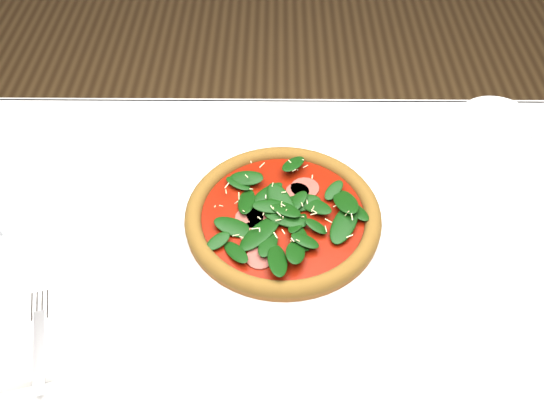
{
  "coord_description": "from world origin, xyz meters",
  "views": [
    {
      "loc": [
        -0.02,
        -0.54,
        1.47
      ],
      "look_at": [
        -0.03,
        0.11,
        0.77
      ],
      "focal_mm": 40.0,
      "sensor_mm": 36.0,
      "label": 1
    }
  ],
  "objects": [
    {
      "name": "plate",
      "position": [
        -0.01,
        0.08,
        0.76
      ],
      "size": [
        0.35,
        0.35,
        0.02
      ],
      "color": "white",
      "rests_on": "dining_table"
    },
    {
      "name": "fork",
      "position": [
        -0.33,
        -0.12,
        0.77
      ],
      "size": [
        0.06,
        0.16,
        0.0
      ],
      "rotation": [
        0.0,
        0.0,
        0.25
      ],
      "color": "silver",
      "rests_on": "napkin"
    },
    {
      "name": "pizza",
      "position": [
        -0.01,
        0.08,
        0.78
      ],
      "size": [
        0.35,
        0.35,
        0.04
      ],
      "rotation": [
        0.0,
        0.0,
        0.17
      ],
      "color": "#985524",
      "rests_on": "plate"
    },
    {
      "name": "saucer_far",
      "position": [
        0.39,
        0.34,
        0.76
      ],
      "size": [
        0.14,
        0.14,
        0.01
      ],
      "color": "white",
      "rests_on": "dining_table"
    },
    {
      "name": "dining_table",
      "position": [
        0.0,
        0.0,
        0.65
      ],
      "size": [
        1.21,
        0.81,
        0.75
      ],
      "color": "silver",
      "rests_on": "ground"
    },
    {
      "name": "napkin",
      "position": [
        -0.33,
        -0.15,
        0.76
      ],
      "size": [
        0.18,
        0.12,
        0.01
      ],
      "primitive_type": "cube",
      "rotation": [
        0.0,
        0.0,
        0.26
      ],
      "color": "silver",
      "rests_on": "dining_table"
    }
  ]
}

